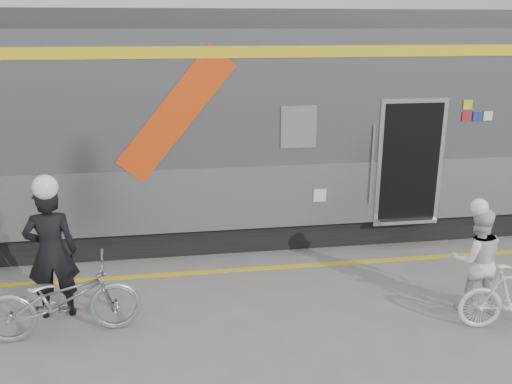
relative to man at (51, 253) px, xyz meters
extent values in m
plane|color=slate|center=(3.57, -1.12, -0.93)|extent=(90.00, 90.00, 0.00)
cube|color=black|center=(3.53, 3.08, -0.68)|extent=(24.00, 2.70, 0.50)
cube|color=#9EA0A5|center=(3.53, 3.08, 0.12)|extent=(24.00, 3.00, 1.10)
cube|color=slate|center=(3.53, 3.08, 1.77)|extent=(24.00, 3.00, 2.20)
cube|color=#38383A|center=(3.53, 3.08, 3.02)|extent=(24.00, 2.64, 0.30)
cube|color=yellow|center=(3.53, 1.57, 2.52)|extent=(24.00, 0.02, 0.18)
cube|color=#DB3F0C|center=(1.73, 1.57, 1.57)|extent=(1.96, 0.01, 2.19)
cube|color=black|center=(3.73, 1.57, 1.32)|extent=(0.55, 0.02, 0.65)
cube|color=black|center=(5.73, 1.78, 0.62)|extent=(1.05, 0.45, 2.10)
cube|color=silver|center=(5.73, 1.57, 0.62)|extent=(1.20, 0.02, 2.25)
cylinder|color=silver|center=(5.03, 1.55, 0.62)|extent=(0.04, 0.04, 1.40)
cube|color=silver|center=(5.73, 1.53, -0.41)|extent=(1.05, 0.25, 0.06)
cube|color=yellow|center=(6.68, 1.57, 1.62)|extent=(0.16, 0.01, 0.16)
cube|color=red|center=(6.68, 1.57, 1.42)|extent=(0.16, 0.01, 0.16)
cube|color=#173097|center=(6.88, 1.57, 1.42)|extent=(0.16, 0.01, 0.16)
cube|color=silver|center=(7.08, 1.57, 1.42)|extent=(0.16, 0.01, 0.16)
cube|color=silver|center=(4.13, 1.57, 0.12)|extent=(0.22, 0.01, 0.22)
cube|color=yellow|center=(3.57, 1.03, -0.93)|extent=(24.00, 0.12, 0.01)
imported|color=black|center=(0.00, 0.00, 0.00)|extent=(0.72, 0.51, 1.86)
imported|color=#9DA0A5|center=(0.20, -0.55, -0.42)|extent=(2.01, 0.88, 1.02)
imported|color=silver|center=(5.73, -0.73, -0.18)|extent=(0.81, 0.67, 1.50)
sphere|color=white|center=(0.00, 0.00, 1.09)|extent=(0.32, 0.32, 0.32)
sphere|color=white|center=(5.73, -0.73, 0.69)|extent=(0.24, 0.24, 0.24)
camera|label=1|loc=(1.70, -7.04, 2.92)|focal=38.00mm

